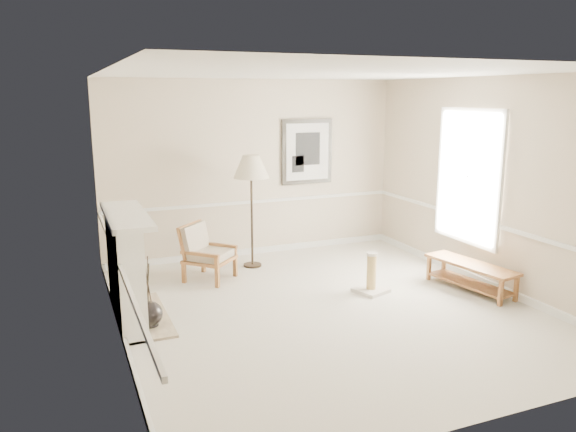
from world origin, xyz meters
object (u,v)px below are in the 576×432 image
object	(u,v)px
bench	(471,272)
scratching_post	(371,280)
armchair	(204,250)
floor_lamp	(251,170)
floor_vase	(150,315)

from	to	relation	value
bench	scratching_post	distance (m)	1.38
armchair	scratching_post	distance (m)	2.45
bench	floor_lamp	bearing A→B (deg)	137.75
floor_vase	armchair	xyz separation A→B (m)	(1.02, 1.50, 0.28)
scratching_post	floor_vase	bearing A→B (deg)	-178.55
scratching_post	bench	bearing A→B (deg)	-19.00
floor_vase	bench	distance (m)	4.32
bench	scratching_post	bearing A→B (deg)	161.00
armchair	floor_lamp	xyz separation A→B (m)	(0.85, 0.32, 1.09)
armchair	floor_lamp	bearing A→B (deg)	-24.67
floor_vase	floor_lamp	xyz separation A→B (m)	(1.88, 1.83, 1.37)
floor_lamp	bench	world-z (taller)	floor_lamp
floor_vase	armchair	world-z (taller)	floor_vase
floor_vase	scratching_post	distance (m)	2.99
scratching_post	armchair	bearing A→B (deg)	144.05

